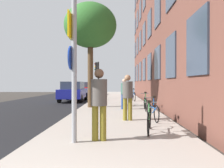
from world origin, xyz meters
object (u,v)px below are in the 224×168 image
at_px(bicycle_4, 133,96).
at_px(pedestrian_2, 124,92).
at_px(pedestrian_0, 99,100).
at_px(traffic_light, 97,73).
at_px(tree_near, 90,26).
at_px(pedestrian_1, 128,94).
at_px(bicycle_0, 149,120).
at_px(bicycle_1, 153,111).
at_px(car_1, 87,89).
at_px(bicycle_2, 145,103).
at_px(bicycle_3, 125,100).
at_px(sign_post, 73,61).
at_px(car_0, 73,91).

xyz_separation_m(bicycle_4, pedestrian_2, (-0.89, -5.67, 0.55)).
bearing_deg(pedestrian_0, traffic_light, 95.27).
bearing_deg(tree_near, pedestrian_1, -66.68).
height_order(tree_near, pedestrian_0, tree_near).
xyz_separation_m(pedestrian_0, pedestrian_2, (0.82, 6.48, -0.07)).
relative_size(bicycle_0, pedestrian_2, 0.98).
relative_size(bicycle_1, car_1, 0.41).
height_order(bicycle_2, car_1, car_1).
xyz_separation_m(bicycle_3, pedestrian_1, (-0.13, -5.62, 0.62)).
bearing_deg(pedestrian_2, pedestrian_0, -97.24).
bearing_deg(sign_post, pedestrian_1, 65.55).
relative_size(bicycle_3, bicycle_4, 0.90).
relative_size(sign_post, pedestrian_1, 2.01).
distance_m(bicycle_0, pedestrian_0, 1.80).
relative_size(tree_near, bicycle_1, 3.63).
bearing_deg(bicycle_1, bicycle_4, 90.33).
bearing_deg(pedestrian_1, pedestrian_0, -105.67).
bearing_deg(bicycle_0, bicycle_3, 92.99).
xyz_separation_m(sign_post, pedestrian_1, (1.43, 3.15, -0.94)).
bearing_deg(tree_near, traffic_light, 92.06).
bearing_deg(pedestrian_0, bicycle_4, 81.95).
bearing_deg(traffic_light, car_1, 105.68).
bearing_deg(pedestrian_2, bicycle_2, -21.79).
distance_m(tree_near, bicycle_3, 4.93).
distance_m(bicycle_0, car_1, 21.06).
xyz_separation_m(bicycle_4, car_0, (-4.88, 0.72, 0.34)).
height_order(bicycle_2, car_0, car_0).
distance_m(pedestrian_2, car_0, 7.53).
relative_size(tree_near, bicycle_3, 3.81).
relative_size(bicycle_2, bicycle_4, 0.95).
bearing_deg(tree_near, bicycle_1, -57.51).
distance_m(bicycle_2, pedestrian_2, 1.27).
bearing_deg(pedestrian_2, pedestrian_1, -89.84).
xyz_separation_m(bicycle_0, pedestrian_1, (-0.53, 1.99, 0.62)).
height_order(sign_post, traffic_light, sign_post).
bearing_deg(traffic_light, tree_near, -87.94).
distance_m(sign_post, pedestrian_2, 6.88).
bearing_deg(bicycle_0, bicycle_1, 78.23).
relative_size(traffic_light, bicycle_0, 2.08).
bearing_deg(traffic_light, bicycle_1, -75.28).
height_order(pedestrian_0, car_1, pedestrian_0).
bearing_deg(bicycle_4, pedestrian_0, -98.05).
relative_size(bicycle_4, pedestrian_2, 1.08).
bearing_deg(pedestrian_1, traffic_light, 100.47).
relative_size(bicycle_4, car_0, 0.39).
bearing_deg(bicycle_1, car_0, 116.44).
xyz_separation_m(tree_near, pedestrian_0, (1.11, -7.48, -3.69)).
xyz_separation_m(bicycle_3, car_0, (-4.12, 4.27, 0.37)).
distance_m(tree_near, pedestrian_1, 6.16).
bearing_deg(bicycle_3, sign_post, -100.08).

